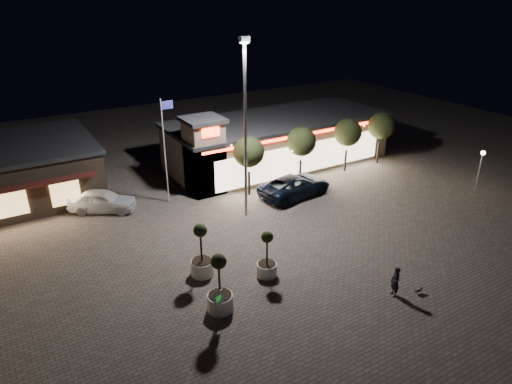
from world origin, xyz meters
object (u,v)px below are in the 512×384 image
pedestrian (395,282)px  planter_mid (220,293)px  white_sedan (102,201)px  valet_sign (219,301)px  planter_left (202,259)px  pickup_truck (295,186)px

pedestrian → planter_mid: size_ratio=0.53×
white_sedan → valet_sign: size_ratio=2.71×
pedestrian → planter_left: (-7.94, 7.13, 0.14)m
pickup_truck → planter_left: bearing=112.2°
pedestrian → valet_sign: valet_sign is taller
white_sedan → planter_mid: planter_mid is taller
planter_mid → valet_sign: (-0.47, -0.80, 0.24)m
pickup_truck → white_sedan: size_ratio=1.26×
pickup_truck → pedestrian: size_ratio=3.52×
pickup_truck → pedestrian: pedestrian is taller
pedestrian → planter_left: bearing=-116.5°
planter_left → pickup_truck: bearing=29.4°
planter_mid → white_sedan: bearing=98.7°
white_sedan → planter_left: 11.58m
pickup_truck → white_sedan: pickup_truck is taller
planter_left → valet_sign: (-1.03, -4.17, 0.25)m
planter_mid → valet_sign: 0.95m
pickup_truck → planter_mid: planter_mid is taller
white_sedan → valet_sign: (1.78, -15.40, 0.43)m
valet_sign → pedestrian: bearing=-18.3°
white_sedan → planter_left: bearing=-134.5°
white_sedan → planter_mid: (2.25, -14.60, 0.19)m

